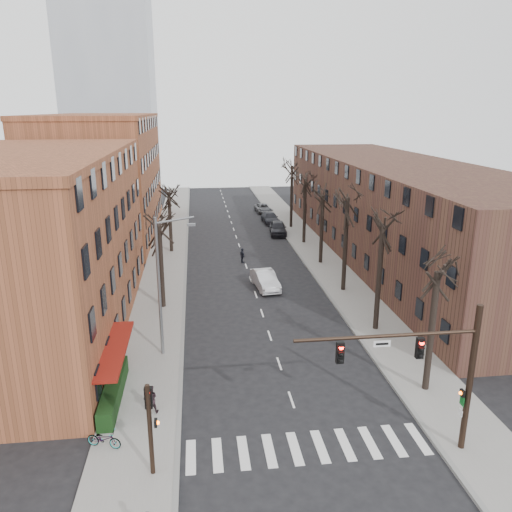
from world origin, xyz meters
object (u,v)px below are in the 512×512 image
object	(u,v)px
parked_car_near	(278,228)
parked_car_mid	(270,218)
silver_sedan	(265,280)
bicycle	(104,439)

from	to	relation	value
parked_car_near	parked_car_mid	size ratio (longest dim) A/B	1.00
parked_car_mid	silver_sedan	bearing A→B (deg)	-102.37
bicycle	silver_sedan	bearing A→B (deg)	-7.96
silver_sedan	parked_car_near	xyz separation A→B (m)	(4.30, 19.10, 0.06)
silver_sedan	parked_car_mid	bearing A→B (deg)	72.98
parked_car_near	silver_sedan	bearing A→B (deg)	-97.03
parked_car_mid	bicycle	size ratio (longest dim) A/B	2.97
parked_car_near	bicycle	world-z (taller)	parked_car_near
bicycle	parked_car_mid	bearing A→B (deg)	1.21
parked_car_near	parked_car_mid	world-z (taller)	parked_car_near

